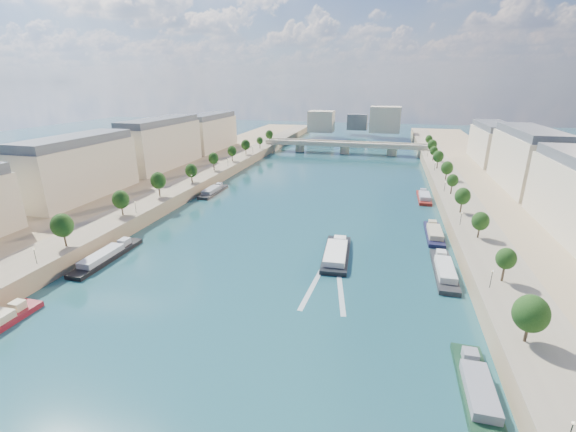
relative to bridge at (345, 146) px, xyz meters
The scene contains 17 objects.
ground 132.92m from the bridge, 90.00° to the right, with size 700.00×700.00×0.00m, color #0B2631.
quay_left 151.11m from the bridge, 118.46° to the right, with size 44.00×520.00×5.00m, color #9E8460.
quay_right 151.11m from the bridge, 61.54° to the right, with size 44.00×520.00×5.00m, color #9E8460.
pave_left 144.54m from the bridge, 113.23° to the right, with size 14.00×520.00×0.10m, color gray.
pave_right 144.54m from the bridge, 66.77° to the right, with size 14.00×520.00×0.10m, color gray.
trees_left 142.02m from the bridge, 112.80° to the right, with size 4.80×268.80×8.26m.
trees_right 134.69m from the bridge, 65.88° to the right, with size 4.80×268.80×8.26m.
lamps_left 152.19m from the bridge, 110.18° to the right, with size 0.36×200.36×4.28m.
lamps_right 138.21m from the bridge, 67.67° to the right, with size 0.36×200.36×4.28m.
buildings_left 148.17m from the bridge, 125.13° to the right, with size 16.00×226.00×23.20m.
buildings_right 148.17m from the bridge, 54.87° to the right, with size 16.00×226.00×23.20m.
skyline 87.28m from the bridge, 87.89° to the left, with size 79.00×42.00×22.00m.
bridge is the anchor object (origin of this frame).
tour_barge 170.44m from the bridge, 84.32° to the right, with size 8.45×25.13×3.57m.
wake 187.06m from the bridge, 84.83° to the right, with size 10.75×26.02×0.04m.
moored_barges_left 201.41m from the bridge, 103.06° to the right, with size 5.00×159.11×3.60m.
moored_barges_right 185.41m from the bridge, 75.79° to the right, with size 5.00×166.55×3.60m.
Camera 1 is at (28.33, -37.22, 47.34)m, focal length 24.00 mm.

